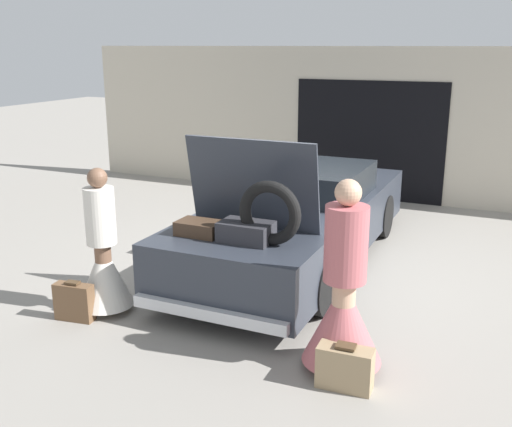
# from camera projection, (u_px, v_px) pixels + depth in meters

# --- Properties ---
(ground_plane) EXTENTS (40.00, 40.00, 0.00)m
(ground_plane) POSITION_uv_depth(u_px,v_px,m) (297.00, 260.00, 8.13)
(ground_plane) COLOR gray
(garage_wall_back) EXTENTS (12.00, 0.14, 2.80)m
(garage_wall_back) POSITION_uv_depth(u_px,v_px,m) (370.00, 125.00, 11.10)
(garage_wall_back) COLOR beige
(garage_wall_back) RESTS_ON ground_plane
(car) EXTENTS (1.82, 5.00, 1.87)m
(car) POSITION_uv_depth(u_px,v_px,m) (298.00, 218.00, 7.97)
(car) COLOR #2D333D
(car) RESTS_ON ground_plane
(person_left) EXTENTS (0.61, 0.61, 1.60)m
(person_left) POSITION_uv_depth(u_px,v_px,m) (103.00, 262.00, 6.45)
(person_left) COLOR brown
(person_left) RESTS_ON ground_plane
(person_right) EXTENTS (0.72, 0.72, 1.75)m
(person_right) POSITION_uv_depth(u_px,v_px,m) (343.00, 305.00, 5.26)
(person_right) COLOR tan
(person_right) RESTS_ON ground_plane
(suitcase_beside_left_person) EXTENTS (0.44, 0.20, 0.43)m
(suitcase_beside_left_person) POSITION_uv_depth(u_px,v_px,m) (74.00, 302.00, 6.33)
(suitcase_beside_left_person) COLOR brown
(suitcase_beside_left_person) RESTS_ON ground_plane
(suitcase_beside_right_person) EXTENTS (0.48, 0.22, 0.40)m
(suitcase_beside_right_person) POSITION_uv_depth(u_px,v_px,m) (345.00, 368.00, 5.06)
(suitcase_beside_right_person) COLOR #9E8460
(suitcase_beside_right_person) RESTS_ON ground_plane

